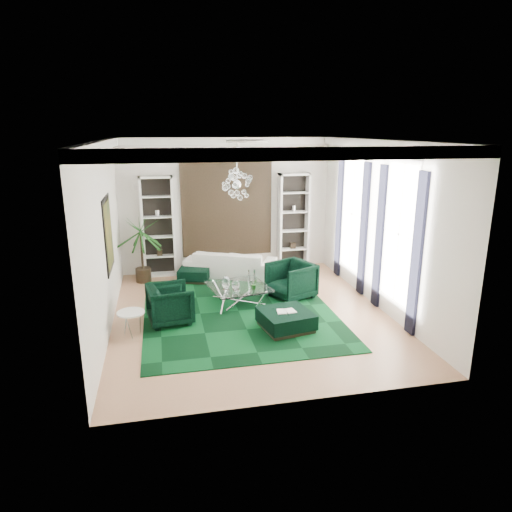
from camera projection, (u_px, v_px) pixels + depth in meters
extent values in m
cube|color=tan|center=(251.00, 314.00, 10.27)|extent=(6.00, 7.00, 0.02)
cube|color=white|center=(250.00, 140.00, 9.24)|extent=(6.00, 7.00, 0.02)
cube|color=silver|center=(227.00, 205.00, 13.06)|extent=(6.00, 0.02, 3.80)
cube|color=silver|center=(299.00, 284.00, 6.45)|extent=(6.00, 0.02, 3.80)
cube|color=silver|center=(104.00, 238.00, 9.16)|extent=(0.02, 7.00, 3.80)
cube|color=silver|center=(380.00, 226.00, 10.36)|extent=(0.02, 7.00, 3.80)
cylinder|color=white|center=(247.00, 141.00, 9.53)|extent=(0.90, 0.90, 0.05)
cube|color=black|center=(227.00, 206.00, 13.02)|extent=(2.50, 0.06, 2.80)
cube|color=black|center=(109.00, 234.00, 9.74)|extent=(0.04, 1.30, 1.60)
cube|color=white|center=(399.00, 234.00, 9.50)|extent=(0.03, 1.10, 2.90)
cube|color=black|center=(417.00, 256.00, 8.83)|extent=(0.07, 0.30, 3.25)
cube|color=black|center=(380.00, 238.00, 10.30)|extent=(0.07, 0.30, 3.25)
cube|color=white|center=(353.00, 214.00, 11.76)|extent=(0.03, 1.10, 2.90)
cube|color=black|center=(364.00, 230.00, 11.09)|extent=(0.07, 0.30, 3.25)
cube|color=black|center=(339.00, 218.00, 12.56)|extent=(0.07, 0.30, 3.25)
cube|color=black|center=(238.00, 311.00, 10.40)|extent=(4.20, 5.00, 0.02)
imported|color=white|center=(231.00, 264.00, 12.81)|extent=(2.69, 1.90, 0.73)
imported|color=black|center=(170.00, 304.00, 9.72)|extent=(1.04, 1.02, 0.83)
imported|color=black|center=(291.00, 280.00, 11.15)|extent=(1.28, 1.27, 0.90)
cube|color=black|center=(195.00, 274.00, 12.47)|extent=(0.99, 0.99, 0.36)
cube|color=black|center=(286.00, 320.00, 9.44)|extent=(1.14, 1.14, 0.39)
cube|color=white|center=(286.00, 311.00, 9.38)|extent=(0.39, 0.26, 0.03)
cylinder|color=white|center=(132.00, 325.00, 9.07)|extent=(0.67, 0.67, 0.52)
imported|color=#174915|center=(255.00, 284.00, 10.50)|extent=(0.16, 0.14, 0.24)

